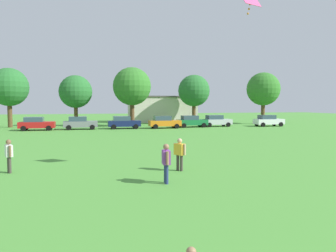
{
  "coord_description": "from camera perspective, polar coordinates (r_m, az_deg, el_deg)",
  "views": [
    {
      "loc": [
        -1.67,
        0.0,
        3.38
      ],
      "look_at": [
        1.34,
        12.22,
        2.51
      ],
      "focal_mm": 34.83,
      "sensor_mm": 36.0,
      "label": 1
    }
  ],
  "objects": [
    {
      "name": "parked_car_gray_1",
      "position": [
        44.01,
        -15.15,
        0.53
      ],
      "size": [
        4.3,
        2.02,
        1.68
      ],
      "color": "slate",
      "rests_on": "ground"
    },
    {
      "name": "bystander_near_trees",
      "position": [
        13.83,
        -0.33,
        -5.96
      ],
      "size": [
        0.36,
        0.8,
        1.69
      ],
      "rotation": [
        0.0,
        0.0,
        1.49
      ],
      "color": "navy",
      "rests_on": "ground"
    },
    {
      "name": "house_left",
      "position": [
        60.2,
        -1.14,
        3.0
      ],
      "size": [
        12.06,
        7.64,
        4.73
      ],
      "color": "beige",
      "rests_on": "ground"
    },
    {
      "name": "bystander_midfield",
      "position": [
        17.69,
        -26.09,
        -4.28
      ],
      "size": [
        0.47,
        0.74,
        1.64
      ],
      "rotation": [
        0.0,
        0.0,
        5.08
      ],
      "color": "#3F3833",
      "rests_on": "ground"
    },
    {
      "name": "parked_car_silver_5",
      "position": [
        48.31,
        8.41,
        0.92
      ],
      "size": [
        4.3,
        2.02,
        1.68
      ],
      "color": "silver",
      "rests_on": "ground"
    },
    {
      "name": "parked_car_red_0",
      "position": [
        44.24,
        -22.05,
        0.39
      ],
      "size": [
        4.3,
        2.02,
        1.68
      ],
      "color": "red",
      "rests_on": "ground"
    },
    {
      "name": "tree_center",
      "position": [
        48.16,
        -6.32,
        6.87
      ],
      "size": [
        5.56,
        5.56,
        8.67
      ],
      "color": "brown",
      "rests_on": "ground"
    },
    {
      "name": "tree_far_right",
      "position": [
        56.51,
        16.35,
        6.2
      ],
      "size": [
        5.47,
        5.47,
        8.52
      ],
      "color": "brown",
      "rests_on": "ground"
    },
    {
      "name": "adult_bystander",
      "position": [
        16.41,
        2.05,
        -4.49
      ],
      "size": [
        0.54,
        0.68,
        1.64
      ],
      "rotation": [
        0.0,
        0.0,
        5.28
      ],
      "color": "#3F3833",
      "rests_on": "ground"
    },
    {
      "name": "tree_right",
      "position": [
        54.07,
        4.56,
        6.16
      ],
      "size": [
        5.2,
        5.2,
        8.1
      ],
      "color": "brown",
      "rests_on": "ground"
    },
    {
      "name": "tree_left",
      "position": [
        50.52,
        -15.88,
        5.78
      ],
      "size": [
        4.86,
        4.86,
        7.58
      ],
      "color": "brown",
      "rests_on": "ground"
    },
    {
      "name": "parked_car_white_6",
      "position": [
        50.6,
        17.15,
        0.92
      ],
      "size": [
        4.3,
        2.02,
        1.68
      ],
      "color": "white",
      "rests_on": "ground"
    },
    {
      "name": "ground_plane",
      "position": [
        30.23,
        -10.59,
        -2.53
      ],
      "size": [
        160.0,
        160.0,
        0.0
      ],
      "primitive_type": "plane",
      "color": "#4C9338"
    },
    {
      "name": "parked_car_orange_3",
      "position": [
        44.46,
        -0.67,
        0.7
      ],
      "size": [
        4.3,
        2.02,
        1.68
      ],
      "color": "orange",
      "rests_on": "ground"
    },
    {
      "name": "tree_far_left",
      "position": [
        51.39,
        -26.07,
        6.11
      ],
      "size": [
        5.39,
        5.39,
        8.4
      ],
      "color": "brown",
      "rests_on": "ground"
    },
    {
      "name": "parked_car_navy_2",
      "position": [
        44.12,
        -7.78,
        0.64
      ],
      "size": [
        4.3,
        2.02,
        1.68
      ],
      "color": "#141E4C",
      "rests_on": "ground"
    },
    {
      "name": "kite",
      "position": [
        17.22,
        14.14,
        20.53
      ],
      "size": [
        1.2,
        0.84,
        1.09
      ],
      "color": "#F24C8C"
    },
    {
      "name": "parked_car_green_4",
      "position": [
        46.59,
        4.13,
        0.84
      ],
      "size": [
        4.3,
        2.02,
        1.68
      ],
      "color": "#196B38",
      "rests_on": "ground"
    }
  ]
}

